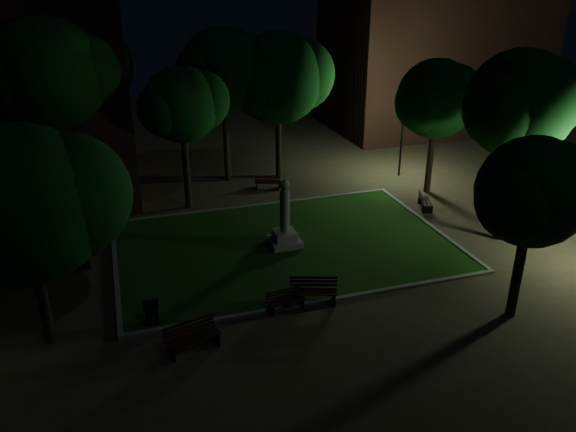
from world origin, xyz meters
name	(u,v)px	position (x,y,z in m)	size (l,w,h in m)	color
ground	(299,266)	(0.00, 0.00, 0.00)	(80.00, 80.00, 0.00)	#4A3D2A
lawn	(285,245)	(0.00, 2.00, 0.04)	(15.00, 10.00, 0.08)	#1A4210
lawn_kerb	(285,245)	(0.00, 2.00, 0.06)	(15.40, 10.40, 0.12)	slate
monument	(285,227)	(0.00, 2.00, 0.96)	(1.40, 1.40, 3.20)	gray
building_far	(433,51)	(18.00, 20.00, 6.00)	(16.00, 10.00, 12.00)	#572C21
tree_west	(28,205)	(-9.79, -2.56, 5.09)	(6.28, 5.12, 7.65)	#2D2115
tree_north_wl	(183,105)	(-3.44, 8.13, 5.59)	(4.76, 3.89, 7.55)	#2D2115
tree_north_er	(280,78)	(2.68, 11.41, 6.07)	(6.60, 5.38, 8.76)	#2D2115
tree_ne	(438,99)	(10.12, 6.27, 5.40)	(5.32, 4.34, 7.58)	#2D2115
tree_east	(522,104)	(10.08, -0.35, 6.47)	(5.86, 4.78, 8.87)	#2D2115
tree_se	(535,192)	(6.36, -6.04, 4.90)	(4.69, 3.83, 6.83)	#2D2115
tree_nw	(54,70)	(-9.33, 9.39, 7.39)	(7.29, 5.95, 10.37)	#2D2115
tree_far_north	(225,71)	(-0.48, 11.74, 6.60)	(6.02, 4.91, 9.06)	#2D2115
lamppost_nw	(28,164)	(-11.19, 8.72, 3.04)	(1.18, 0.28, 4.34)	black
lamppost_ne	(403,126)	(9.82, 9.33, 3.18)	(1.18, 0.28, 4.56)	black
bench_near_left	(286,301)	(-1.57, -3.10, 0.37)	(1.46, 0.65, 0.78)	black
bench_near_right	(313,291)	(-0.40, -2.94, 0.47)	(1.93, 1.17, 1.00)	black
bench_west_near	(192,337)	(-5.29, -4.48, 0.47)	(1.93, 1.08, 1.00)	black
bench_left_side	(88,254)	(-8.69, 3.17, 0.40)	(0.83, 1.61, 0.84)	black
bench_right_side	(424,202)	(8.53, 4.05, 0.40)	(1.04, 1.64, 0.85)	black
bench_far_side	(268,183)	(1.30, 9.43, 0.39)	(1.59, 1.03, 0.83)	black
trash_bin	(152,314)	(-6.45, -2.58, 0.44)	(0.55, 0.55, 0.87)	black
bicycle	(25,242)	(-11.40, 4.96, 0.52)	(0.69, 1.97, 1.03)	black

